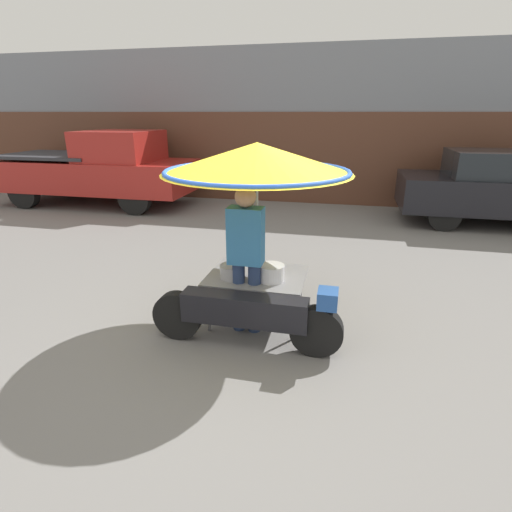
{
  "coord_description": "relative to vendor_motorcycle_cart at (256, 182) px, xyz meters",
  "views": [
    {
      "loc": [
        1.02,
        -3.71,
        2.39
      ],
      "look_at": [
        0.07,
        0.47,
        0.84
      ],
      "focal_mm": 28.0,
      "sensor_mm": 36.0,
      "label": 1
    }
  ],
  "objects": [
    {
      "name": "parked_car",
      "position": [
        4.38,
        5.52,
        -0.86
      ],
      "size": [
        4.59,
        1.81,
        1.62
      ],
      "color": "black",
      "rests_on": "ground"
    },
    {
      "name": "shopfront_building",
      "position": [
        -0.07,
        7.93,
        0.32
      ],
      "size": [
        28.0,
        2.06,
        4.03
      ],
      "color": "gray",
      "rests_on": "ground"
    },
    {
      "name": "ground_plane",
      "position": [
        -0.07,
        -0.46,
        -1.69
      ],
      "size": [
        36.0,
        36.0,
        0.0
      ],
      "primitive_type": "plane",
      "color": "slate"
    },
    {
      "name": "vendor_motorcycle_cart",
      "position": [
        0.0,
        0.0,
        0.0
      ],
      "size": [
        2.07,
        2.06,
        2.1
      ],
      "color": "black",
      "rests_on": "ground"
    },
    {
      "name": "pickup_truck",
      "position": [
        -5.55,
        5.42,
        -0.73
      ],
      "size": [
        5.32,
        1.97,
        1.95
      ],
      "color": "black",
      "rests_on": "ground"
    },
    {
      "name": "vendor_person",
      "position": [
        -0.07,
        -0.2,
        -0.74
      ],
      "size": [
        0.38,
        0.22,
        1.68
      ],
      "color": "navy",
      "rests_on": "ground"
    }
  ]
}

